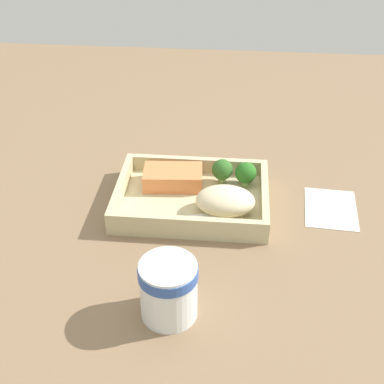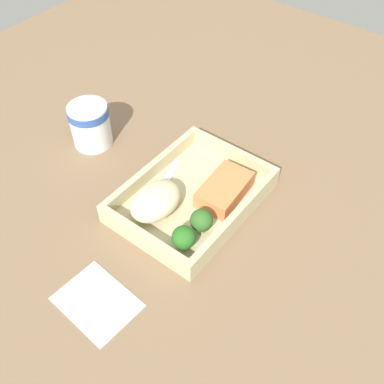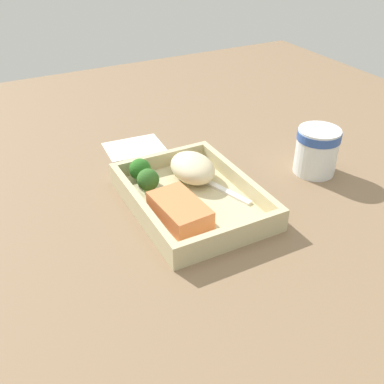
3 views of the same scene
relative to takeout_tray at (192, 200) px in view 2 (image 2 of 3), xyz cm
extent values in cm
cube|color=#7E6348|center=(0.00, 0.00, -1.60)|extent=(160.00, 160.00, 2.00)
cube|color=#C4B78B|center=(0.00, 0.00, 0.00)|extent=(26.73, 19.91, 1.20)
cube|color=#C4B78B|center=(0.00, -9.36, 2.03)|extent=(26.73, 1.20, 2.85)
cube|color=#C4B78B|center=(0.00, 9.36, 2.03)|extent=(26.73, 1.20, 2.85)
cube|color=#C4B78B|center=(-12.76, 0.00, 2.03)|extent=(1.20, 17.51, 2.85)
cube|color=#C4B78B|center=(12.76, 0.00, 2.03)|extent=(1.20, 17.51, 2.85)
cube|color=#E37D47|center=(-3.89, 4.26, 2.19)|extent=(11.15, 7.14, 3.17)
ellipsoid|color=beige|center=(6.00, -3.25, 2.89)|extent=(10.14, 7.36, 4.58)
cylinder|color=#84AC62|center=(9.36, 5.55, 1.35)|extent=(1.49, 1.49, 1.49)
sphere|color=#27641E|center=(9.36, 5.55, 3.17)|extent=(3.93, 3.93, 3.93)
cylinder|color=#7E9958|center=(5.04, 5.81, 1.49)|extent=(1.46, 1.46, 1.79)
sphere|color=#2F5F23|center=(5.04, 5.81, 3.45)|extent=(3.85, 3.85, 3.85)
cube|color=white|center=(-0.10, -6.02, 0.82)|extent=(12.14, 4.86, 0.44)
cube|color=white|center=(7.42, -3.60, 0.82)|extent=(3.91, 3.14, 0.44)
cylinder|color=white|center=(-0.77, -26.02, 3.85)|extent=(7.83, 7.83, 8.89)
cylinder|color=#3356A8|center=(-0.77, -26.02, 7.09)|extent=(8.06, 8.06, 1.60)
cube|color=white|center=(24.65, 0.90, -0.48)|extent=(9.79, 12.52, 0.24)
camera|label=1|loc=(7.17, -77.27, 55.70)|focal=50.00mm
camera|label=2|loc=(42.55, 32.68, 60.27)|focal=42.00mm
camera|label=3|loc=(-56.07, 29.39, 43.41)|focal=42.00mm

